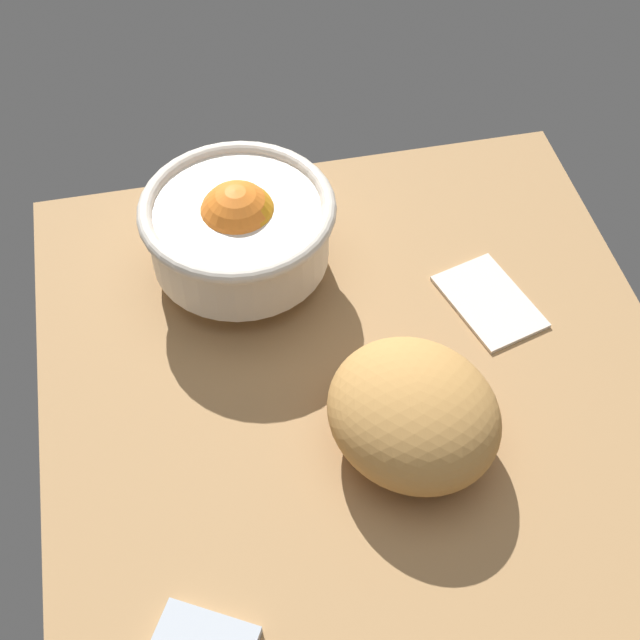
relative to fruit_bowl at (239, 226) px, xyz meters
The scene contains 4 objects.
ground_plane 22.99cm from the fruit_bowl, 154.69° to the right, with size 70.28×62.80×3.00cm, color #A77D4E.
fruit_bowl is the anchor object (origin of this frame).
bread_loaf 27.74cm from the fruit_bowl, 154.45° to the right, with size 16.62×15.00×10.02cm, color #C18A48.
napkin_spare 27.55cm from the fruit_bowl, 111.63° to the right, with size 11.58×7.52×0.86cm, color silver.
Camera 1 is at (-49.95, 15.20, 75.54)cm, focal length 52.57 mm.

